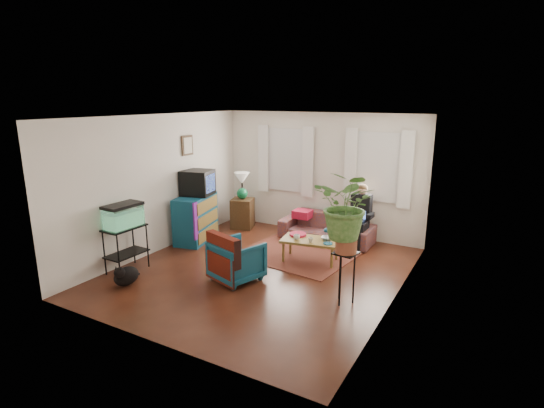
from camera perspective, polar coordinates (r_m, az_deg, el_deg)
The scene contains 31 objects.
floor at distance 7.36m, azimuth -1.55°, elevation -9.00°, with size 4.50×5.00×0.01m, color #4F2B14.
ceiling at distance 6.78m, azimuth -1.69°, elevation 11.65°, with size 4.50×5.00×0.01m, color white.
wall_back at distance 9.15m, azimuth 6.49°, elevation 4.02°, with size 4.50×0.01×2.60m, color silver.
wall_front at distance 5.06m, azimuth -16.38°, elevation -4.80°, with size 4.50×0.01×2.60m, color silver.
wall_left at distance 8.32m, azimuth -15.04°, elevation 2.61°, with size 0.01×5.00×2.60m, color silver.
wall_right at distance 6.14m, azimuth 16.69°, elevation -1.50°, with size 0.01×5.00×2.60m, color silver.
window_left at distance 9.42m, azimuth 1.98°, elevation 5.94°, with size 1.08×0.04×1.38m, color white.
window_right at distance 8.68m, azimuth 14.11°, elevation 4.82°, with size 1.08×0.04×1.38m, color white.
curtains_left at distance 9.35m, azimuth 1.75°, elevation 5.88°, with size 1.36×0.06×1.50m, color white.
curtains_right at distance 8.61m, azimuth 13.97°, elevation 4.75°, with size 1.36×0.06×1.50m, color white.
picture_frame at distance 8.82m, azimuth -11.28°, elevation 7.73°, with size 0.04×0.32×0.40m, color #3D2616.
area_rug at distance 8.09m, azimuth 3.25°, elevation -6.78°, with size 2.00×1.60×0.01m, color brown.
sofa at distance 8.82m, azimuth 7.35°, elevation -2.58°, with size 1.91×0.75×0.75m, color brown.
seated_person at distance 8.55m, azimuth 11.68°, elevation -1.94°, with size 0.48×0.59×1.14m, color black, non-canonical shape.
side_table at distance 9.66m, azimuth -3.98°, elevation -1.25°, with size 0.46×0.46×0.67m, color #412818.
table_lamp at distance 9.51m, azimuth -4.05°, elevation 2.37°, with size 0.35×0.35×0.61m, color white, non-canonical shape.
dresser at distance 8.87m, azimuth -10.21°, elevation -1.90°, with size 0.53×1.06×0.95m, color navy.
crt_tv at distance 8.78m, azimuth -9.99°, elevation 2.86°, with size 0.58×0.53×0.51m, color black.
aquarium_stand at distance 7.65m, azimuth -19.00°, elevation -5.75°, with size 0.39×0.70×0.78m, color black.
aquarium at distance 7.48m, azimuth -19.36°, elevation -1.44°, with size 0.35×0.64×0.41m, color #7FD899.
black_cat at distance 7.15m, azimuth -19.01°, elevation -8.90°, with size 0.29×0.45×0.38m, color black.
armchair at distance 6.93m, azimuth -4.75°, elevation -7.30°, with size 0.71×0.67×0.73m, color #125271.
serape_throw at distance 6.72m, azimuth -6.68°, elevation -6.66°, with size 0.73×0.17×0.60m, color #9E0A0A.
coffee_table at distance 7.74m, azimuth 5.15°, elevation -6.21°, with size 1.01×0.55×0.42m, color brown.
cup_a at distance 7.63m, azimuth 3.34°, elevation -4.45°, with size 0.11×0.11×0.09m, color white.
cup_b at distance 7.49m, azimuth 5.21°, elevation -4.85°, with size 0.09×0.09×0.09m, color beige.
bowl at distance 7.69m, azimuth 7.36°, elevation -4.57°, with size 0.20×0.20×0.05m, color white.
snack_tray at distance 7.86m, azimuth 3.50°, elevation -4.10°, with size 0.31×0.31×0.04m, color #B21414.
birdcage at distance 7.42m, azimuth 7.55°, elevation -4.27°, with size 0.17×0.17×0.29m, color #115B6B, non-canonical shape.
plant_stand at distance 6.25m, azimuth 9.74°, elevation -9.73°, with size 0.33×0.33×0.77m, color black.
potted_plant at distance 5.94m, azimuth 10.10°, elevation -1.59°, with size 0.88×0.76×0.98m, color #599947.
Camera 1 is at (3.49, -5.80, 2.89)m, focal length 28.00 mm.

